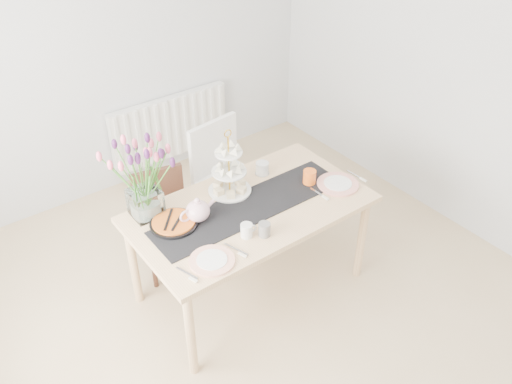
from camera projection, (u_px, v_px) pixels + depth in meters
room_shell at (274, 172)px, 2.97m from camera, size 4.50×4.50×4.50m
radiator at (171, 127)px, 5.13m from camera, size 1.20×0.08×0.60m
dining_table at (250, 216)px, 3.67m from camera, size 1.60×0.90×0.75m
chair_brown at (164, 214)px, 4.05m from camera, size 0.47×0.47×0.78m
chair_white at (224, 171)px, 4.33m from camera, size 0.53×0.53×0.95m
table_runner at (250, 206)px, 3.62m from camera, size 1.40×0.35×0.01m
tulip_vase at (140, 166)px, 3.33m from camera, size 0.69×0.69×0.59m
cake_stand at (229, 177)px, 3.69m from camera, size 0.30×0.30×0.44m
teapot at (198, 211)px, 3.46m from camera, size 0.25×0.20×0.16m
cream_jug at (262, 168)px, 3.92m from camera, size 0.12×0.12×0.09m
tart_tin at (174, 223)px, 3.45m from camera, size 0.31×0.31×0.04m
mug_grey at (264, 229)px, 3.36m from camera, size 0.11×0.11×0.09m
mug_white at (247, 230)px, 3.35m from camera, size 0.09×0.09×0.09m
mug_orange at (309, 177)px, 3.81m from camera, size 0.12×0.12×0.11m
plate_left at (212, 261)px, 3.18m from camera, size 0.34×0.34×0.01m
plate_right at (338, 184)px, 3.82m from camera, size 0.31×0.31×0.02m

